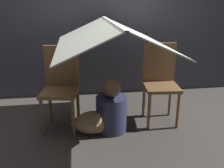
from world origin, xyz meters
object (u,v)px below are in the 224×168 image
object	(u,v)px
person_front	(112,110)
dog	(94,122)
chair_right	(160,80)
chair_left	(61,84)

from	to	relation	value
person_front	dog	distance (m)	0.24
chair_right	person_front	world-z (taller)	chair_right
chair_left	person_front	xyz separation A→B (m)	(0.54, -0.19, -0.26)
person_front	chair_left	bearing A→B (deg)	160.86
chair_left	chair_right	bearing A→B (deg)	9.71
chair_right	dog	xyz separation A→B (m)	(-0.81, -0.25, -0.36)
chair_right	chair_left	bearing A→B (deg)	-174.79
chair_right	person_front	xyz separation A→B (m)	(-0.60, -0.19, -0.26)
chair_left	person_front	world-z (taller)	chair_left
chair_left	person_front	bearing A→B (deg)	-9.46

